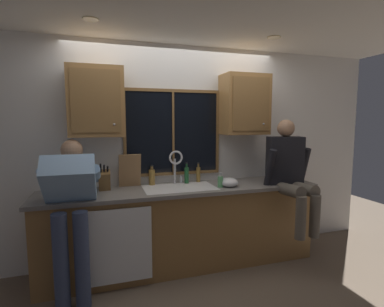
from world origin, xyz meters
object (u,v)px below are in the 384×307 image
Objects in this scene: person_sitting_on_counter at (290,170)px; bottle_green_glass at (187,175)px; knife_block at (104,181)px; cutting_board at (130,171)px; person_standing at (71,201)px; bottle_tall_clear at (198,174)px; mixing_bowl at (229,182)px; soap_dispenser at (220,182)px; bottle_amber_small at (152,177)px.

person_sitting_on_counter is 5.04× the size of bottle_green_glass.
cutting_board is (0.28, 0.10, 0.08)m from knife_block.
bottle_green_glass is (0.66, -0.02, -0.08)m from cutting_board.
person_standing reaches higher than cutting_board.
knife_block is 1.35× the size of bottle_tall_clear.
cutting_board is at bearing 163.30° from mixing_bowl.
bottle_green_glass is at bearing 143.91° from mixing_bowl.
bottle_tall_clear is (-0.15, 0.34, 0.03)m from soap_dispenser.
cutting_board reaches higher than knife_block.
person_standing is at bearing -139.86° from cutting_board.
knife_block is 1.37× the size of bottle_amber_small.
cutting_board reaches higher than bottle_amber_small.
person_standing is at bearing -127.65° from knife_block.
bottle_tall_clear is (0.82, 0.01, -0.09)m from cutting_board.
knife_block is at bearing -167.45° from bottle_amber_small.
knife_block is 0.54m from bottle_amber_small.
bottle_green_glass reaches higher than bottle_amber_small.
person_standing is 6.23× the size of bottle_tall_clear.
knife_block is 0.85× the size of cutting_board.
cutting_board is (-1.77, 0.48, 0.00)m from person_sitting_on_counter.
mixing_bowl is at bearing 5.69° from person_standing.
bottle_tall_clear reaches higher than soap_dispenser.
person_standing is 2.35m from person_sitting_on_counter.
person_sitting_on_counter reaches higher than knife_block.
bottle_tall_clear is at bearing 1.02° from cutting_board.
person_standing is at bearing -174.31° from mixing_bowl.
person_sitting_on_counter is 5.99× the size of mixing_bowl.
bottle_green_glass is (0.94, 0.08, -0.01)m from knife_block.
knife_block is at bearing 170.59° from mixing_bowl.
bottle_amber_small is at bearing 157.46° from mixing_bowl.
person_standing is 1.56m from soap_dispenser.
person_standing is 3.89× the size of cutting_board.
knife_block is 0.31m from cutting_board.
cutting_board is 1.60× the size of bottle_tall_clear.
person_standing reaches higher than knife_block.
person_standing is 8.67× the size of soap_dispenser.
person_sitting_on_counter is (2.35, 0.01, 0.17)m from person_standing.
person_sitting_on_counter is at bearing -10.58° from knife_block.
knife_block is at bearing 52.35° from person_standing.
mixing_bowl is (1.36, -0.23, -0.06)m from knife_block.
bottle_tall_clear reaches higher than bottle_amber_small.
mixing_bowl is 0.88× the size of bottle_tall_clear.
cutting_board is (0.58, 0.49, 0.17)m from person_standing.
bottle_amber_small is (-0.72, 0.35, 0.03)m from soap_dispenser.
person_standing is at bearing -179.80° from person_sitting_on_counter.
person_sitting_on_counter reaches higher than cutting_board.
bottle_green_glass is at bearing -1.75° from cutting_board.
bottle_tall_clear is (0.16, 0.03, -0.01)m from bottle_green_glass.
knife_block is at bearing 169.58° from soap_dispenser.
cutting_board is 1.13m from mixing_bowl.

